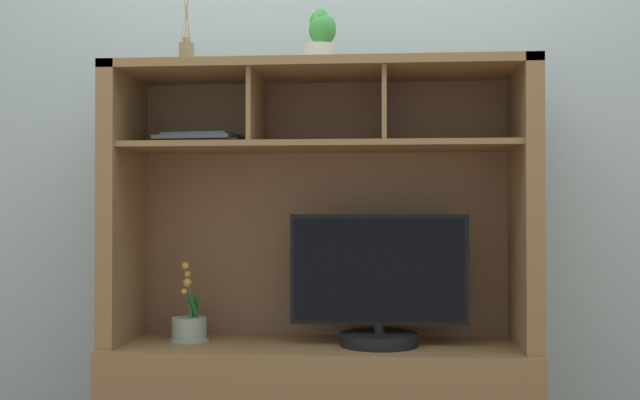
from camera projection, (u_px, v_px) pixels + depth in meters
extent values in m
cube|color=#A6B9BE|center=(326.00, 96.00, 3.06)|extent=(6.00, 0.02, 2.80)
cube|color=olive|center=(124.00, 204.00, 2.84)|extent=(0.06, 0.41, 0.98)
cube|color=olive|center=(525.00, 204.00, 2.73)|extent=(0.06, 0.41, 0.98)
cube|color=brown|center=(324.00, 209.00, 2.98)|extent=(1.42, 0.02, 0.95)
cube|color=olive|center=(320.00, 70.00, 2.79)|extent=(1.48, 0.41, 0.03)
cube|color=olive|center=(320.00, 146.00, 2.79)|extent=(1.36, 0.37, 0.02)
cube|color=olive|center=(257.00, 110.00, 2.81)|extent=(0.02, 0.35, 0.24)
cube|color=olive|center=(384.00, 108.00, 2.77)|extent=(0.02, 0.35, 0.24)
cylinder|color=black|center=(379.00, 339.00, 2.73)|extent=(0.27, 0.27, 0.04)
cylinder|color=black|center=(379.00, 329.00, 2.73)|extent=(0.04, 0.04, 0.03)
cube|color=black|center=(379.00, 269.00, 2.74)|extent=(0.61, 0.03, 0.38)
cube|color=black|center=(379.00, 270.00, 2.72)|extent=(0.58, 0.00, 0.35)
cylinder|color=#919E8D|center=(189.00, 329.00, 2.83)|extent=(0.12, 0.12, 0.09)
cylinder|color=#919E8D|center=(189.00, 340.00, 2.83)|extent=(0.14, 0.14, 0.01)
cylinder|color=#4C6B38|center=(189.00, 291.00, 2.83)|extent=(0.02, 0.03, 0.18)
sphere|color=gold|center=(184.00, 291.00, 2.83)|extent=(0.02, 0.02, 0.02)
sphere|color=gold|center=(187.00, 283.00, 2.83)|extent=(0.03, 0.03, 0.03)
sphere|color=gold|center=(188.00, 274.00, 2.83)|extent=(0.02, 0.02, 0.02)
sphere|color=gold|center=(185.00, 266.00, 2.83)|extent=(0.03, 0.03, 0.03)
ellipsoid|color=#1B5A29|center=(193.00, 309.00, 2.82)|extent=(0.05, 0.06, 0.12)
ellipsoid|color=#1B5A29|center=(195.00, 309.00, 2.84)|extent=(0.06, 0.08, 0.12)
cube|color=#394249|center=(207.00, 143.00, 2.87)|extent=(0.32, 0.25, 0.02)
cube|color=slate|center=(202.00, 139.00, 2.88)|extent=(0.31, 0.30, 0.01)
cube|color=#3F7969|center=(204.00, 136.00, 2.88)|extent=(0.27, 0.26, 0.01)
cylinder|color=#897450|center=(186.00, 55.00, 2.83)|extent=(0.05, 0.05, 0.09)
cylinder|color=#897450|center=(186.00, 40.00, 2.83)|extent=(0.02, 0.02, 0.02)
cylinder|color=tan|center=(187.00, 13.00, 2.83)|extent=(0.00, 0.04, 0.21)
cylinder|color=tan|center=(187.00, 14.00, 2.83)|extent=(0.03, 0.01, 0.21)
cylinder|color=tan|center=(186.00, 13.00, 2.83)|extent=(0.03, 0.04, 0.21)
cylinder|color=tan|center=(185.00, 13.00, 2.83)|extent=(0.02, 0.03, 0.21)
cylinder|color=tan|center=(186.00, 13.00, 2.83)|extent=(0.04, 0.01, 0.21)
cylinder|color=beige|center=(320.00, 55.00, 2.77)|extent=(0.11, 0.11, 0.07)
cylinder|color=beige|center=(320.00, 64.00, 2.77)|extent=(0.12, 0.12, 0.01)
ellipsoid|color=green|center=(326.00, 29.00, 2.77)|extent=(0.07, 0.08, 0.10)
ellipsoid|color=green|center=(321.00, 26.00, 2.81)|extent=(0.07, 0.08, 0.13)
ellipsoid|color=green|center=(316.00, 24.00, 2.78)|extent=(0.04, 0.06, 0.09)
ellipsoid|color=green|center=(319.00, 30.00, 2.75)|extent=(0.07, 0.04, 0.09)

